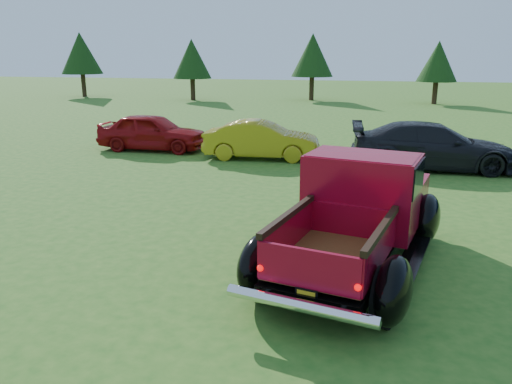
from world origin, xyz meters
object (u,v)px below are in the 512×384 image
(pickup_truck, at_px, (360,211))
(tree_west, at_px, (192,59))
(show_car_red, at_px, (152,132))
(show_car_yellow, at_px, (262,140))
(tree_mid_right, at_px, (438,62))
(tree_far_west, at_px, (81,53))
(tree_mid_left, at_px, (313,55))
(show_car_grey, at_px, (432,146))

(pickup_truck, bearing_deg, tree_west, 127.82)
(show_car_red, distance_m, show_car_yellow, 4.43)
(show_car_red, bearing_deg, tree_mid_right, -31.12)
(tree_far_west, bearing_deg, pickup_truck, -51.83)
(show_car_red, xyz_separation_m, show_car_yellow, (4.38, -0.65, -0.04))
(tree_mid_left, bearing_deg, show_car_red, -99.08)
(tree_west, xyz_separation_m, tree_mid_left, (9.00, 2.00, 0.27))
(tree_mid_right, distance_m, pickup_truck, 30.24)
(tree_mid_right, height_order, show_car_red, tree_mid_right)
(tree_west, xyz_separation_m, show_car_grey, (15.50, -20.91, -2.37))
(tree_mid_right, bearing_deg, show_car_yellow, -110.64)
(tree_west, distance_m, tree_mid_right, 18.03)
(tree_far_west, xyz_separation_m, tree_west, (10.00, -1.00, -0.41))
(pickup_truck, xyz_separation_m, show_car_yellow, (-3.56, 8.28, -0.26))
(show_car_grey, bearing_deg, show_car_yellow, 83.29)
(tree_far_west, distance_m, tree_mid_right, 28.01)
(show_car_red, bearing_deg, show_car_yellow, -98.69)
(show_car_grey, bearing_deg, pickup_truck, 162.45)
(show_car_grey, bearing_deg, tree_far_west, 46.35)
(tree_mid_right, bearing_deg, show_car_red, -120.90)
(pickup_truck, relative_size, show_car_grey, 1.09)
(tree_west, bearing_deg, show_car_red, -74.54)
(show_car_yellow, bearing_deg, pickup_truck, -160.75)
(pickup_truck, xyz_separation_m, show_car_red, (-7.94, 8.94, -0.22))
(show_car_red, bearing_deg, pickup_truck, -138.60)
(show_car_grey, bearing_deg, tree_mid_left, 12.86)
(show_car_yellow, height_order, show_car_grey, show_car_grey)
(tree_west, xyz_separation_m, show_car_yellow, (9.88, -20.54, -2.45))
(show_car_red, relative_size, show_car_grey, 0.81)
(tree_mid_left, height_order, show_car_yellow, tree_mid_left)
(tree_mid_right, distance_m, show_car_red, 24.45)
(show_car_red, distance_m, show_car_grey, 10.05)
(tree_west, bearing_deg, tree_mid_left, 12.53)
(tree_far_west, bearing_deg, show_car_red, -53.43)
(tree_mid_right, xyz_separation_m, pickup_truck, (-4.56, -29.83, -2.06))
(show_car_grey, bearing_deg, tree_west, 33.57)
(tree_far_west, relative_size, tree_mid_left, 1.04)
(show_car_red, height_order, show_car_grey, show_car_grey)
(tree_mid_left, bearing_deg, tree_far_west, -176.99)
(tree_far_west, distance_m, pickup_truck, 38.03)
(tree_mid_left, distance_m, show_car_red, 22.33)
(show_car_yellow, relative_size, show_car_grey, 0.79)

